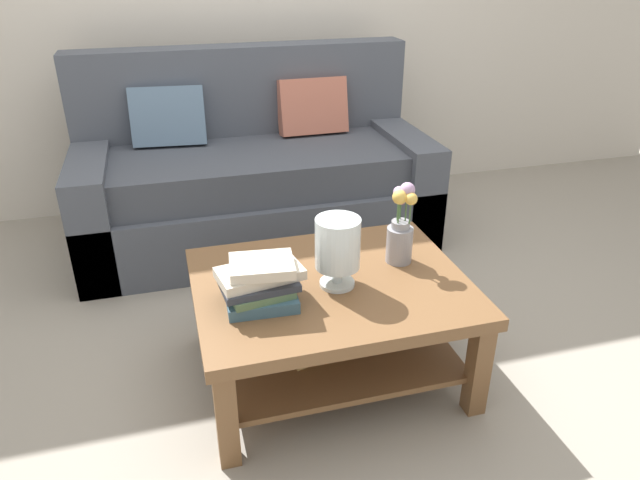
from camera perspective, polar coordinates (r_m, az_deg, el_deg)
name	(u,v)px	position (r m, az deg, el deg)	size (l,w,h in m)	color
ground_plane	(321,319)	(2.77, 0.09, -7.71)	(10.00, 10.00, 0.00)	gray
couch	(254,178)	(3.43, -6.45, 6.06)	(1.95, 0.90, 1.06)	#474C56
coffee_table	(330,307)	(2.28, 0.99, -6.55)	(1.02, 0.81, 0.43)	brown
book_stack_main	(260,282)	(2.06, -5.91, -4.13)	(0.31, 0.24, 0.17)	#3D6075
glass_hurricane_vase	(338,246)	(2.11, 1.74, -0.57)	(0.17, 0.17, 0.27)	silver
flower_pitcher	(401,230)	(2.31, 7.87, 0.98)	(0.10, 0.11, 0.33)	gray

